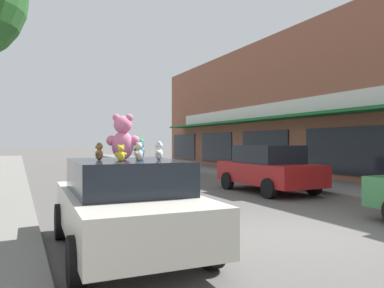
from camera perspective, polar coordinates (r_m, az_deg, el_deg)
ground_plane at (r=7.64m, az=15.41°, el=-13.03°), size 260.00×260.00×0.00m
storefront_row at (r=23.13m, az=26.17°, el=5.27°), size 12.21×33.26×7.59m
plush_art_car at (r=6.16m, az=-10.07°, el=-8.87°), size 2.09×4.09×1.47m
teddy_bear_giant at (r=6.18m, az=-10.50°, el=0.96°), size 0.56×0.41×0.74m
teddy_bear_green at (r=6.69m, az=-7.98°, el=-0.61°), size 0.27×0.24×0.38m
teddy_bear_white at (r=5.95m, az=-5.07°, el=-1.06°), size 0.17×0.23×0.30m
teddy_bear_brown at (r=6.06m, az=-13.97°, el=-1.15°), size 0.16×0.21×0.28m
teddy_bear_cream at (r=5.83m, az=-8.13°, el=-1.17°), size 0.20×0.19×0.28m
teddy_bear_yellow at (r=5.63m, az=-10.79°, el=-1.40°), size 0.18×0.12×0.25m
teddy_bear_blue at (r=6.43m, az=-7.89°, el=-0.97°), size 0.22×0.18×0.30m
parked_car_far_center at (r=13.47m, az=11.51°, el=-3.63°), size 2.02×4.09×1.65m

